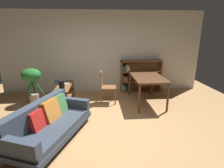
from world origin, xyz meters
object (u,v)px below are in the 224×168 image
Objects in this scene: fabric_couch at (49,122)px; dining_chair_near at (106,85)px; potted_floor_plant at (32,79)px; desk_speaker at (62,85)px; media_console at (64,95)px; open_laptop at (63,83)px; bookshelf at (138,76)px; dining_table at (147,79)px.

fabric_couch is 2.12× the size of dining_chair_near.
fabric_couch is 2.12m from dining_chair_near.
fabric_couch is 1.96× the size of potted_floor_plant.
dining_chair_near reaches higher than fabric_couch.
potted_floor_plant is at bearing 156.62° from desk_speaker.
fabric_couch is 1.80m from media_console.
desk_speaker is at bearing 90.54° from fabric_couch.
bookshelf is (2.46, 0.68, 0.00)m from open_laptop.
dining_chair_near is at bearing -2.19° from media_console.
fabric_couch is at bearing -89.18° from media_console.
potted_floor_plant is at bearing 173.60° from media_console.
potted_floor_plant is at bearing 116.25° from fabric_couch.
dining_chair_near is (1.21, -0.05, 0.27)m from media_console.
dining_table is (3.31, -0.26, 0.02)m from potted_floor_plant.
open_laptop is 0.56m from desk_speaker.
media_console is 1.29× the size of dining_chair_near.
media_console is 1.24m from dining_chair_near.
bookshelf is at bearing 15.50° from open_laptop.
desk_speaker is 0.16× the size of dining_table.
dining_table is (2.40, -0.16, 0.48)m from media_console.
dining_table is (2.46, -0.41, 0.19)m from open_laptop.
bookshelf is (2.39, 1.23, -0.10)m from desk_speaker.
media_console is at bearing 92.25° from desk_speaker.
potted_floor_plant is (-0.91, 0.10, 0.46)m from media_console.
dining_chair_near reaches higher than dining_table.
open_laptop is at bearing 104.12° from media_console.
fabric_couch is 1.36× the size of dining_table.
open_laptop is (-0.06, 0.25, 0.29)m from media_console.
fabric_couch reaches higher than media_console.
fabric_couch is 8.40× the size of desk_speaker.
desk_speaker is at bearing -23.38° from potted_floor_plant.
desk_speaker is 1.23m from dining_chair_near.
open_laptop is 0.31× the size of dining_table.
media_console is 0.86× the size of bookshelf.
desk_speaker is 0.23× the size of potted_floor_plant.
fabric_couch is 2.06m from open_laptop.
open_laptop is 0.45× the size of potted_floor_plant.
dining_chair_near is 0.67× the size of bookshelf.
potted_floor_plant is (-0.94, 1.90, 0.37)m from fabric_couch.
potted_floor_plant is (-0.85, -0.15, 0.17)m from open_laptop.
fabric_couch is at bearing -130.96° from bookshelf.
potted_floor_plant is 0.73× the size of bookshelf.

